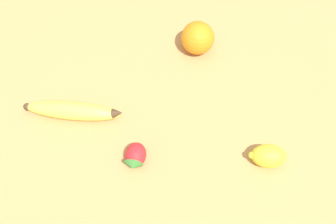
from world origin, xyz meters
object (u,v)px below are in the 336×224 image
(banana, at_px, (74,111))
(strawberry, at_px, (135,156))
(orange, at_px, (198,38))
(lemon, at_px, (268,156))

(banana, relative_size, strawberry, 2.94)
(strawberry, bearing_deg, orange, 162.72)
(banana, bearing_deg, strawberry, -32.35)
(banana, distance_m, strawberry, 0.18)
(strawberry, bearing_deg, banana, -120.38)
(orange, bearing_deg, strawberry, 9.36)
(banana, height_order, lemon, lemon)
(orange, relative_size, strawberry, 1.13)
(orange, xyz_separation_m, strawberry, (0.32, 0.05, -0.02))
(banana, bearing_deg, lemon, -9.05)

